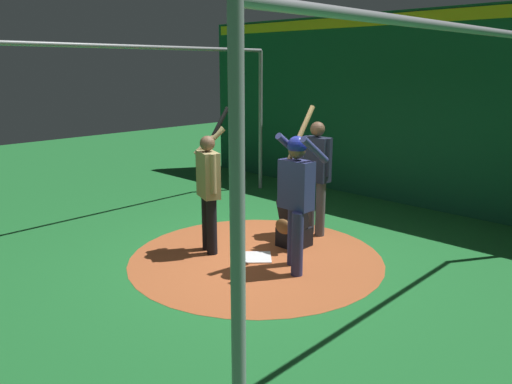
{
  "coord_description": "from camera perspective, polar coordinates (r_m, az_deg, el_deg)",
  "views": [
    {
      "loc": [
        4.67,
        4.52,
        2.61
      ],
      "look_at": [
        0.0,
        0.0,
        0.95
      ],
      "focal_mm": 34.91,
      "sensor_mm": 36.0,
      "label": 1
    }
  ],
  "objects": [
    {
      "name": "umpire",
      "position": [
        7.74,
        6.92,
        2.28
      ],
      "size": [
        0.22,
        0.49,
        1.78
      ],
      "color": "#4C4C51",
      "rests_on": "ground"
    },
    {
      "name": "home_plate",
      "position": [
        6.99,
        0.0,
        -7.47
      ],
      "size": [
        0.59,
        0.59,
        0.01
      ],
      "primitive_type": "cube",
      "rotation": [
        0.0,
        0.0,
        0.79
      ],
      "color": "white",
      "rests_on": "dirt_circle"
    },
    {
      "name": "batter",
      "position": [
        6.31,
        4.67,
        0.21
      ],
      "size": [
        0.68,
        0.49,
        2.11
      ],
      "color": "navy",
      "rests_on": "ground"
    },
    {
      "name": "ground_plane",
      "position": [
        7.0,
        0.0,
        -7.56
      ],
      "size": [
        26.29,
        26.29,
        0.0
      ],
      "primitive_type": "plane",
      "color": "#1E6B2D"
    },
    {
      "name": "catcher",
      "position": [
        7.31,
        4.23,
        -3.54
      ],
      "size": [
        0.58,
        0.4,
        0.95
      ],
      "color": "black",
      "rests_on": "ground"
    },
    {
      "name": "back_wall",
      "position": [
        9.88,
        16.93,
        9.04
      ],
      "size": [
        0.22,
        10.29,
        3.58
      ],
      "color": "#145133",
      "rests_on": "ground"
    },
    {
      "name": "visitor",
      "position": [
        6.98,
        -5.42,
        0.72
      ],
      "size": [
        0.65,
        0.52,
        2.05
      ],
      "rotation": [
        0.0,
        0.0,
        -0.38
      ],
      "color": "black",
      "rests_on": "ground"
    },
    {
      "name": "dirt_circle",
      "position": [
        7.0,
        0.0,
        -7.53
      ],
      "size": [
        3.51,
        3.51,
        0.01
      ],
      "primitive_type": "cylinder",
      "color": "#AD562D",
      "rests_on": "ground"
    },
    {
      "name": "cage_frame",
      "position": [
        6.51,
        0.0,
        9.77
      ],
      "size": [
        6.08,
        5.63,
        2.93
      ],
      "color": "gray",
      "rests_on": "ground"
    }
  ]
}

